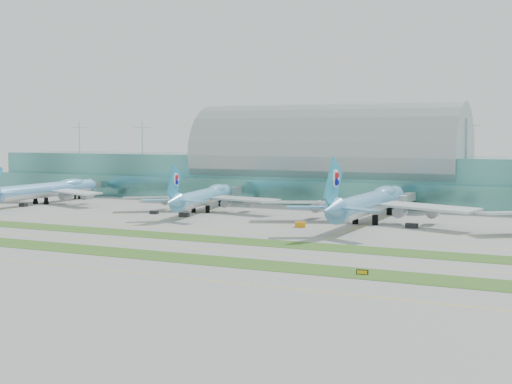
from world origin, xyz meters
The scene contains 17 objects.
ground centered at (0.00, 0.00, 0.00)m, with size 700.00×700.00×0.00m, color gray.
terminal centered at (0.01, 128.79, 14.23)m, with size 340.00×69.10×36.00m.
grass_strip_near centered at (0.00, -28.00, 0.04)m, with size 420.00×12.00×0.08m, color #2D591E.
grass_strip_far centered at (0.00, 2.00, 0.04)m, with size 420.00×12.00×0.08m, color #2D591E.
taxiline_a centered at (0.00, -48.00, 0.01)m, with size 420.00×0.35×0.01m, color yellow.
taxiline_b centered at (0.00, -14.00, 0.01)m, with size 420.00×0.35×0.01m, color yellow.
taxiline_c centered at (0.00, 18.00, 0.01)m, with size 420.00×0.35×0.01m, color yellow.
taxiline_d centered at (0.00, 40.00, 0.01)m, with size 420.00×0.35×0.01m, color yellow.
airliner_a centered at (-102.83, 63.31, 6.14)m, with size 63.72×72.26×19.91m.
airliner_b centered at (-26.03, 63.50, 5.99)m, with size 60.97×70.08×19.41m.
airliner_c centered at (40.80, 56.94, 7.11)m, with size 73.77×83.58×23.04m.
gse_b centered at (-101.96, 48.28, 0.71)m, with size 3.38×2.06×1.43m, color black.
gse_c centered at (-38.66, 48.55, 0.62)m, with size 3.07×1.63×1.24m, color black.
gse_d centered at (-23.52, 44.85, 0.76)m, with size 3.78×1.65×1.52m, color black.
gse_e centered at (24.38, 36.58, 0.84)m, with size 3.33×1.91×1.67m, color orange.
gse_f centered at (56.69, 49.58, 0.76)m, with size 3.79×1.89×1.53m, color black.
taxiway_sign_east centered at (64.95, -28.97, 0.53)m, with size 2.55×0.51×1.07m.
Camera 1 is at (108.44, -170.78, 29.08)m, focal length 50.00 mm.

